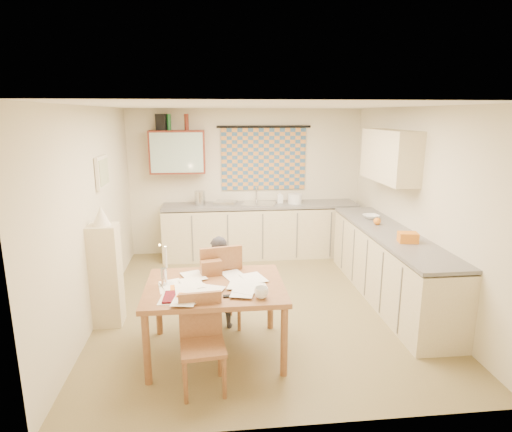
{
  "coord_description": "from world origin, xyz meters",
  "views": [
    {
      "loc": [
        -0.61,
        -5.11,
        2.41
      ],
      "look_at": [
        -0.05,
        0.2,
        1.13
      ],
      "focal_mm": 30.0,
      "sensor_mm": 36.0,
      "label": 1
    }
  ],
  "objects": [
    {
      "name": "floor",
      "position": [
        0.0,
        0.0,
        -0.01
      ],
      "size": [
        4.0,
        4.5,
        0.02
      ],
      "primitive_type": "cube",
      "color": "olive",
      "rests_on": "ground"
    },
    {
      "name": "ceiling",
      "position": [
        0.0,
        0.0,
        2.51
      ],
      "size": [
        4.0,
        4.5,
        0.02
      ],
      "primitive_type": "cube",
      "color": "white",
      "rests_on": "floor"
    },
    {
      "name": "wall_back",
      "position": [
        0.0,
        2.26,
        1.25
      ],
      "size": [
        4.0,
        0.02,
        2.5
      ],
      "primitive_type": "cube",
      "color": "beige",
      "rests_on": "floor"
    },
    {
      "name": "wall_front",
      "position": [
        0.0,
        -2.26,
        1.25
      ],
      "size": [
        4.0,
        0.02,
        2.5
      ],
      "primitive_type": "cube",
      "color": "beige",
      "rests_on": "floor"
    },
    {
      "name": "wall_left",
      "position": [
        -2.01,
        0.0,
        1.25
      ],
      "size": [
        0.02,
        4.5,
        2.5
      ],
      "primitive_type": "cube",
      "color": "beige",
      "rests_on": "floor"
    },
    {
      "name": "wall_right",
      "position": [
        2.01,
        0.0,
        1.25
      ],
      "size": [
        0.02,
        4.5,
        2.5
      ],
      "primitive_type": "cube",
      "color": "beige",
      "rests_on": "floor"
    },
    {
      "name": "window_blind",
      "position": [
        0.3,
        2.22,
        1.65
      ],
      "size": [
        1.45,
        0.03,
        1.05
      ],
      "primitive_type": "cube",
      "color": "#345B7E",
      "rests_on": "wall_back"
    },
    {
      "name": "curtain_rod",
      "position": [
        0.3,
        2.2,
        2.2
      ],
      "size": [
        1.6,
        0.04,
        0.04
      ],
      "primitive_type": "cylinder",
      "rotation": [
        0.0,
        1.57,
        0.0
      ],
      "color": "black",
      "rests_on": "wall_back"
    },
    {
      "name": "wall_cabinet",
      "position": [
        -1.15,
        2.08,
        1.8
      ],
      "size": [
        0.9,
        0.34,
        0.7
      ],
      "primitive_type": "cube",
      "color": "#5A1E13",
      "rests_on": "wall_back"
    },
    {
      "name": "wall_cabinet_glass",
      "position": [
        -1.15,
        1.91,
        1.8
      ],
      "size": [
        0.84,
        0.02,
        0.64
      ],
      "primitive_type": "cube",
      "color": "#99B2A5",
      "rests_on": "wall_back"
    },
    {
      "name": "upper_cabinet_right",
      "position": [
        1.83,
        0.55,
        1.85
      ],
      "size": [
        0.34,
        1.3,
        0.7
      ],
      "primitive_type": "cube",
      "color": "#CDBA8D",
      "rests_on": "wall_right"
    },
    {
      "name": "framed_print",
      "position": [
        -1.97,
        0.4,
        1.7
      ],
      "size": [
        0.04,
        0.5,
        0.4
      ],
      "primitive_type": "cube",
      "color": "beige",
      "rests_on": "wall_left"
    },
    {
      "name": "print_canvas",
      "position": [
        -1.95,
        0.4,
        1.7
      ],
      "size": [
        0.01,
        0.42,
        0.32
      ],
      "primitive_type": "cube",
      "color": "beige",
      "rests_on": "wall_left"
    },
    {
      "name": "counter_back",
      "position": [
        0.22,
        1.95,
        0.45
      ],
      "size": [
        3.3,
        0.62,
        0.92
      ],
      "color": "#CDBA8D",
      "rests_on": "floor"
    },
    {
      "name": "counter_right",
      "position": [
        1.7,
        0.03,
        0.45
      ],
      "size": [
        0.62,
        2.95,
        0.92
      ],
      "color": "#CDBA8D",
      "rests_on": "floor"
    },
    {
      "name": "stove",
      "position": [
        1.7,
        -0.99,
        0.42
      ],
      "size": [
        0.55,
        0.55,
        0.85
      ],
      "color": "white",
      "rests_on": "floor"
    },
    {
      "name": "sink",
      "position": [
        0.19,
        1.95,
        0.88
      ],
      "size": [
        0.65,
        0.58,
        0.1
      ],
      "primitive_type": "cube",
      "rotation": [
        0.0,
        0.0,
        -0.27
      ],
      "color": "silver",
      "rests_on": "counter_back"
    },
    {
      "name": "tap",
      "position": [
        0.17,
        2.13,
        1.06
      ],
      "size": [
        0.04,
        0.04,
        0.28
      ],
      "primitive_type": "cylinder",
      "rotation": [
        0.0,
        0.0,
        0.42
      ],
      "color": "silver",
      "rests_on": "counter_back"
    },
    {
      "name": "dish_rack",
      "position": [
        -0.38,
        1.95,
        0.95
      ],
      "size": [
        0.42,
        0.38,
        0.06
      ],
      "primitive_type": "cube",
      "rotation": [
        0.0,
        0.0,
        -0.28
      ],
      "color": "silver",
      "rests_on": "counter_back"
    },
    {
      "name": "kettle",
      "position": [
        -0.8,
        1.95,
        1.04
      ],
      "size": [
        0.2,
        0.2,
        0.24
      ],
      "primitive_type": "cylinder",
      "rotation": [
        0.0,
        0.0,
        0.1
      ],
      "color": "silver",
      "rests_on": "counter_back"
    },
    {
      "name": "mixing_bowl",
      "position": [
        0.81,
        1.95,
        1.0
      ],
      "size": [
        0.32,
        0.32,
        0.16
      ],
      "primitive_type": "cylinder",
      "rotation": [
        0.0,
        0.0,
        0.42
      ],
      "color": "white",
      "rests_on": "counter_back"
    },
    {
      "name": "soap_bottle",
      "position": [
        0.56,
        2.0,
        1.02
      ],
      "size": [
        0.1,
        0.1,
        0.21
      ],
      "primitive_type": "imported",
      "rotation": [
        0.0,
        0.0,
        0.02
      ],
      "color": "white",
      "rests_on": "counter_back"
    },
    {
      "name": "bowl",
      "position": [
        1.7,
        0.74,
        0.95
      ],
      "size": [
        0.28,
        0.28,
        0.06
      ],
      "primitive_type": "imported",
      "rotation": [
        0.0,
        0.0,
        0.12
      ],
      "color": "white",
      "rests_on": "counter_right"
    },
    {
      "name": "orange_bag",
      "position": [
        1.7,
        -0.45,
        0.98
      ],
      "size": [
        0.24,
        0.19,
        0.12
      ],
      "primitive_type": "cube",
      "rotation": [
        0.0,
        0.0,
        -0.17
      ],
      "color": "orange",
      "rests_on": "counter_right"
    },
    {
      "name": "fruit_orange",
      "position": [
        1.65,
        0.39,
        0.97
      ],
      "size": [
        0.1,
        0.1,
        0.1
      ],
      "primitive_type": "sphere",
      "color": "orange",
      "rests_on": "counter_right"
    },
    {
      "name": "speaker",
      "position": [
        -1.38,
        2.08,
        2.28
      ],
      "size": [
        0.18,
        0.22,
        0.26
      ],
      "primitive_type": "cube",
      "rotation": [
        0.0,
        0.0,
        -0.12
      ],
      "color": "black",
      "rests_on": "wall_cabinet"
    },
    {
      "name": "bottle_green",
      "position": [
        -1.27,
        2.08,
        2.28
      ],
      "size": [
        0.09,
        0.09,
        0.26
      ],
      "primitive_type": "cylinder",
      "rotation": [
        0.0,
        0.0,
        -0.3
      ],
      "color": "#195926",
      "rests_on": "wall_cabinet"
    },
    {
      "name": "bottle_brown",
      "position": [
        -0.99,
        2.08,
        2.28
      ],
      "size": [
        0.09,
        0.09,
        0.26
      ],
      "primitive_type": "cylinder",
      "rotation": [
        0.0,
        0.0,
        0.29
      ],
      "color": "#5A1E13",
      "rests_on": "wall_cabinet"
    },
    {
      "name": "dining_table",
      "position": [
        -0.6,
        -1.1,
        0.38
      ],
      "size": [
        1.37,
        1.05,
        0.75
      ],
      "rotation": [
        0.0,
        0.0,
        -0.0
      ],
      "color": "brown",
      "rests_on": "floor"
    },
    {
      "name": "chair_far",
      "position": [
        -0.56,
        -0.53,
        0.32
      ],
      "size": [
        0.54,
        0.54,
        1.02
      ],
      "rotation": [
        0.0,
        0.0,
        3.34
      ],
      "color": "brown",
      "rests_on": "floor"
    },
    {
      "name": "chair_near",
      "position": [
        -0.72,
        -1.68,
        0.27
      ],
      "size": [
        0.42,
        0.42,
        0.86
      ],
      "rotation": [
        0.0,
        0.0,
        0.1
      ],
      "color": "brown",
      "rests_on": "floor"
    },
    {
      "name": "person",
      "position": [
        -0.55,
        -0.54,
        0.55
      ],
      "size": [
        0.49,
        0.4,
        1.09
      ],
      "primitive_type": "imported",
      "rotation": [
        0.0,
        0.0,
        2.97
      ],
      "color": "black",
      "rests_on": "floor"
    },
    {
      "name": "shelf_stand",
      "position": [
        -1.84,
        -0.33,
        0.6
      ],
      "size": [
        0.32,
        0.3,
        1.2
      ],
      "primitive_type": "cube",
      "color": "#CDBA8D",
      "rests_on": "floor"
    },
    {
      "name": "lampshade",
      "position": [
        -1.84,
        -0.33,
        1.31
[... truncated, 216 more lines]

